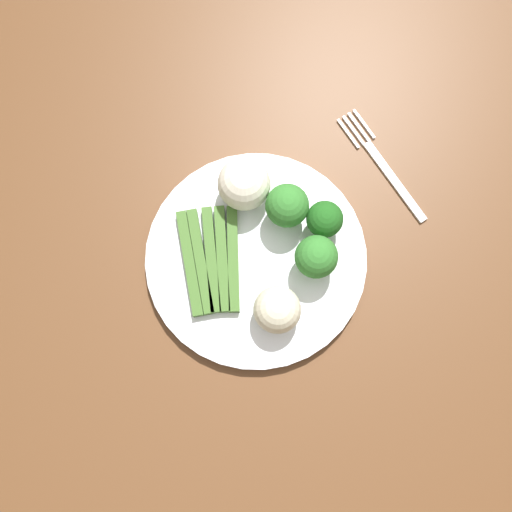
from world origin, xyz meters
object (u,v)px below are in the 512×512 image
at_px(plate, 256,258).
at_px(broccoli_right, 316,257).
at_px(asparagus_bundle, 211,260).
at_px(cauliflower_edge, 277,310).
at_px(broccoli_front, 325,219).
at_px(fork, 383,165).
at_px(dining_table, 281,230).
at_px(cauliflower_near_center, 244,184).
at_px(broccoli_back, 287,206).

xyz_separation_m(plate, broccoli_right, (0.05, -0.05, 0.04)).
distance_m(asparagus_bundle, cauliflower_edge, 0.10).
xyz_separation_m(broccoli_front, cauliflower_edge, (-0.11, -0.05, -0.00)).
height_order(broccoli_front, fork, broccoli_front).
distance_m(dining_table, asparagus_bundle, 0.16).
relative_size(asparagus_bundle, fork, 0.83).
bearing_deg(broccoli_front, cauliflower_near_center, 117.22).
bearing_deg(asparagus_bundle, fork, -65.18).
xyz_separation_m(broccoli_front, cauliflower_near_center, (-0.05, 0.09, 0.00)).
bearing_deg(dining_table, broccoli_front, -69.83).
distance_m(broccoli_right, fork, 0.16).
bearing_deg(cauliflower_near_center, dining_table, -55.78).
height_order(dining_table, cauliflower_edge, cauliflower_edge).
xyz_separation_m(asparagus_bundle, cauliflower_edge, (0.02, -0.09, 0.02)).
xyz_separation_m(asparagus_bundle, cauliflower_near_center, (0.08, 0.04, 0.02)).
relative_size(broccoli_right, broccoli_back, 0.97).
height_order(broccoli_back, fork, broccoli_back).
distance_m(asparagus_bundle, broccoli_front, 0.14).
bearing_deg(asparagus_bundle, cauliflower_edge, -134.87).
distance_m(plate, broccoli_back, 0.08).
distance_m(asparagus_bundle, fork, 0.24).
xyz_separation_m(broccoli_right, cauliflower_edge, (-0.07, -0.02, -0.01)).
distance_m(plate, broccoli_right, 0.08).
relative_size(broccoli_front, cauliflower_near_center, 0.84).
bearing_deg(fork, broccoli_right, 112.06).
bearing_deg(broccoli_front, plate, 167.28).
distance_m(broccoli_back, broccoli_front, 0.05).
bearing_deg(cauliflower_edge, cauliflower_near_center, 66.32).
relative_size(dining_table, broccoli_right, 23.75).
bearing_deg(broccoli_right, asparagus_bundle, 140.68).
xyz_separation_m(plate, fork, (0.20, -0.00, -0.01)).
relative_size(broccoli_right, cauliflower_edge, 1.12).
height_order(plate, broccoli_front, broccoli_front).
xyz_separation_m(asparagus_bundle, broccoli_back, (0.10, -0.01, 0.03)).
relative_size(broccoli_front, fork, 0.31).
bearing_deg(fork, cauliflower_near_center, 70.70).
xyz_separation_m(plate, cauliflower_edge, (-0.02, -0.07, 0.03)).
height_order(broccoli_right, broccoli_back, broccoli_back).
height_order(broccoli_right, cauliflower_near_center, cauliflower_near_center).
distance_m(dining_table, broccoli_front, 0.15).
xyz_separation_m(broccoli_back, cauliflower_near_center, (-0.02, 0.05, -0.00)).
bearing_deg(cauliflower_edge, broccoli_right, 14.97).
bearing_deg(plate, cauliflower_edge, -108.41).
bearing_deg(fork, plate, 94.62).
bearing_deg(cauliflower_near_center, fork, -24.61).
bearing_deg(fork, asparagus_bundle, 88.18).
distance_m(cauliflower_edge, fork, 0.23).
xyz_separation_m(broccoli_right, fork, (0.15, 0.04, -0.05)).
height_order(dining_table, broccoli_back, broccoli_back).
bearing_deg(cauliflower_edge, fork, 16.18).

